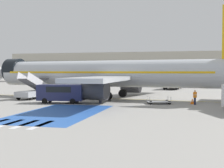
{
  "coord_description": "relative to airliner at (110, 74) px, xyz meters",
  "views": [
    {
      "loc": [
        10.65,
        -40.86,
        3.62
      ],
      "look_at": [
        1.0,
        -0.56,
        1.96
      ],
      "focal_mm": 50.0,
      "sensor_mm": 36.0,
      "label": 1
    }
  ],
  "objects": [
    {
      "name": "ground_crew_0",
      "position": [
        0.45,
        -6.29,
        -2.4
      ],
      "size": [
        0.44,
        0.25,
        1.63
      ],
      "rotation": [
        0.0,
        0.0,
        3.09
      ],
      "color": "#191E38",
      "rests_on": "ground_plane"
    },
    {
      "name": "apron_walkway_bar_1",
      "position": [
        -1.93,
        -21.26,
        -3.33
      ],
      "size": [
        0.44,
        3.6,
        0.01
      ],
      "primitive_type": "cube",
      "color": "silver",
      "rests_on": "ground_plane"
    },
    {
      "name": "fuel_tanker",
      "position": [
        7.32,
        24.93,
        -1.73
      ],
      "size": [
        3.56,
        9.45,
        3.21
      ],
      "rotation": [
        0.0,
        0.0,
        -0.12
      ],
      "color": "#38383D",
      "rests_on": "ground_plane"
    },
    {
      "name": "apron_walkway_bar_3",
      "position": [
        0.47,
        -21.26,
        -3.33
      ],
      "size": [
        0.44,
        3.6,
        0.01
      ],
      "primitive_type": "cube",
      "color": "silver",
      "rests_on": "ground_plane"
    },
    {
      "name": "ground_crew_1",
      "position": [
        10.95,
        -5.58,
        -2.42
      ],
      "size": [
        0.42,
        0.49,
        1.61
      ],
      "rotation": [
        0.0,
        0.0,
        4.18
      ],
      "color": "#191E38",
      "rests_on": "ground_plane"
    },
    {
      "name": "service_van_1",
      "position": [
        -3.97,
        -7.24,
        -2.06
      ],
      "size": [
        5.42,
        2.57,
        2.12
      ],
      "rotation": [
        0.0,
        0.0,
        4.82
      ],
      "color": "#1E234C",
      "rests_on": "ground_plane"
    },
    {
      "name": "apron_leadline_yellow",
      "position": [
        -0.73,
        0.1,
        -3.33
      ],
      "size": [
        74.4,
        10.48,
        0.01
      ],
      "primitive_type": "cube",
      "rotation": [
        0.0,
        0.0,
        1.43
      ],
      "color": "gold",
      "rests_on": "ground_plane"
    },
    {
      "name": "airliner",
      "position": [
        0.0,
        0.0,
        0.0
      ],
      "size": [
        40.35,
        31.37,
        11.42
      ],
      "rotation": [
        0.0,
        0.0,
        1.43
      ],
      "color": "#B7BCC4",
      "rests_on": "ground_plane"
    },
    {
      "name": "traffic_cone_0",
      "position": [
        10.72,
        -4.79,
        -3.03
      ],
      "size": [
        0.54,
        0.54,
        0.61
      ],
      "color": "orange",
      "rests_on": "ground_plane"
    },
    {
      "name": "apron_walkway_bar_2",
      "position": [
        -0.73,
        -21.26,
        -3.33
      ],
      "size": [
        0.44,
        3.6,
        0.01
      ],
      "primitive_type": "cube",
      "color": "silver",
      "rests_on": "ground_plane"
    },
    {
      "name": "baggage_cart",
      "position": [
        7.05,
        -5.66,
        -3.08
      ],
      "size": [
        2.92,
        2.18,
        0.87
      ],
      "rotation": [
        0.0,
        0.0,
        5.0
      ],
      "color": "gray",
      "rests_on": "ground_plane"
    },
    {
      "name": "boarding_stairs_forward",
      "position": [
        -9.78,
        -3.0,
        -2.4
      ],
      "size": [
        2.84,
        5.44,
        3.57
      ],
      "rotation": [
        0.0,
        0.0,
        -0.14
      ],
      "color": "#ADB2BA",
      "rests_on": "ground_plane"
    },
    {
      "name": "apron_stand_patch_blue",
      "position": [
        -0.73,
        -15.36,
        -3.33
      ],
      "size": [
        6.56,
        13.3,
        0.01
      ],
      "primitive_type": "cube",
      "color": "#2856A8",
      "rests_on": "ground_plane"
    },
    {
      "name": "terminal_building",
      "position": [
        11.59,
        68.16,
        1.75
      ],
      "size": [
        127.68,
        12.1,
        10.17
      ],
      "color": "#B2AD9E",
      "rests_on": "ground_plane"
    },
    {
      "name": "ground_plane",
      "position": [
        -0.62,
        0.27,
        -3.33
      ],
      "size": [
        600.0,
        600.0,
        0.0
      ],
      "primitive_type": "plane",
      "color": "gray"
    }
  ]
}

